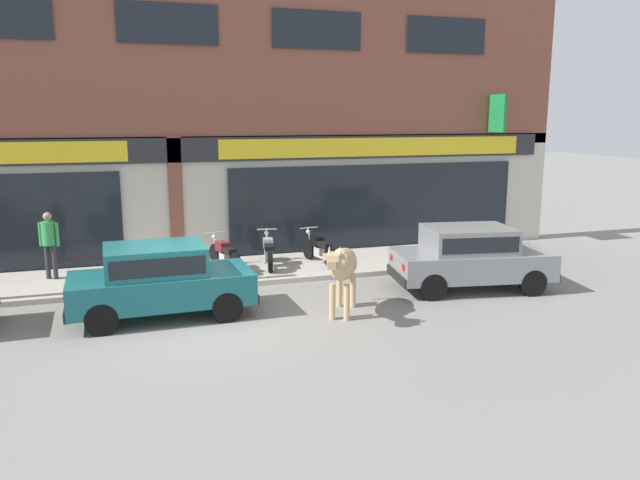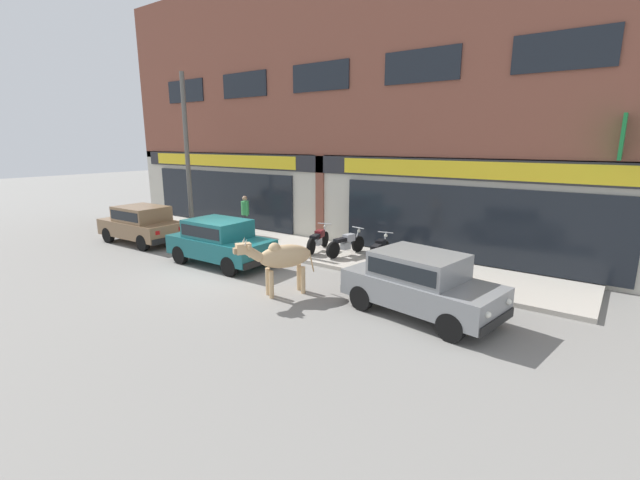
{
  "view_description": "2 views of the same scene",
  "coord_description": "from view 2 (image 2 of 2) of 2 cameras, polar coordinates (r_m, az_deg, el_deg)",
  "views": [
    {
      "loc": [
        -1.43,
        -11.69,
        3.94
      ],
      "look_at": [
        2.7,
        1.0,
        1.27
      ],
      "focal_mm": 35.0,
      "sensor_mm": 36.0,
      "label": 1
    },
    {
      "loc": [
        9.72,
        -8.34,
        3.89
      ],
      "look_at": [
        2.91,
        1.0,
        1.22
      ],
      "focal_mm": 24.0,
      "sensor_mm": 36.0,
      "label": 2
    }
  ],
  "objects": [
    {
      "name": "motorcycle_0",
      "position": [
        15.1,
        -0.24,
        0.05
      ],
      "size": [
        0.66,
        1.78,
        0.88
      ],
      "color": "black",
      "rests_on": "sidewalk"
    },
    {
      "name": "car_2",
      "position": [
        9.98,
        13.22,
        -5.33
      ],
      "size": [
        3.78,
        2.14,
        1.46
      ],
      "color": "black",
      "rests_on": "ground"
    },
    {
      "name": "pedestrian",
      "position": [
        17.93,
        -9.95,
        3.86
      ],
      "size": [
        0.46,
        0.32,
        1.6
      ],
      "color": "#2D2D33",
      "rests_on": "sidewalk"
    },
    {
      "name": "cow",
      "position": [
        10.98,
        -5.16,
        -2.3
      ],
      "size": [
        1.28,
        1.94,
        1.61
      ],
      "color": "tan",
      "rests_on": "ground"
    },
    {
      "name": "motorcycle_2",
      "position": [
        13.75,
        7.86,
        -1.37
      ],
      "size": [
        0.55,
        1.8,
        0.88
      ],
      "color": "black",
      "rests_on": "sidewalk"
    },
    {
      "name": "car_1",
      "position": [
        18.02,
        -22.72,
        2.14
      ],
      "size": [
        3.65,
        1.7,
        1.46
      ],
      "color": "black",
      "rests_on": "ground"
    },
    {
      "name": "ground_plane",
      "position": [
        13.39,
        -12.73,
        -4.24
      ],
      "size": [
        90.0,
        90.0,
        0.0
      ],
      "primitive_type": "plane",
      "color": "gray"
    },
    {
      "name": "car_0",
      "position": [
        14.1,
        -13.25,
        0.03
      ],
      "size": [
        3.64,
        1.67,
        1.46
      ],
      "color": "black",
      "rests_on": "ground"
    },
    {
      "name": "motorcycle_1",
      "position": [
        14.51,
        3.49,
        -0.51
      ],
      "size": [
        0.6,
        1.8,
        0.88
      ],
      "color": "black",
      "rests_on": "sidewalk"
    },
    {
      "name": "sidewalk",
      "position": [
        15.87,
        -2.94,
        -0.99
      ],
      "size": [
        19.0,
        2.82,
        0.12
      ],
      "primitive_type": "cube",
      "color": "#B7AFA3",
      "rests_on": "ground"
    },
    {
      "name": "utility_pole",
      "position": [
        18.05,
        -17.27,
        10.57
      ],
      "size": [
        0.18,
        0.18,
        6.37
      ],
      "primitive_type": "cylinder",
      "color": "#595651",
      "rests_on": "sidewalk"
    },
    {
      "name": "shop_building",
      "position": [
        16.77,
        0.62,
        16.7
      ],
      "size": [
        23.0,
        1.4,
        10.33
      ],
      "color": "brown",
      "rests_on": "ground"
    }
  ]
}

